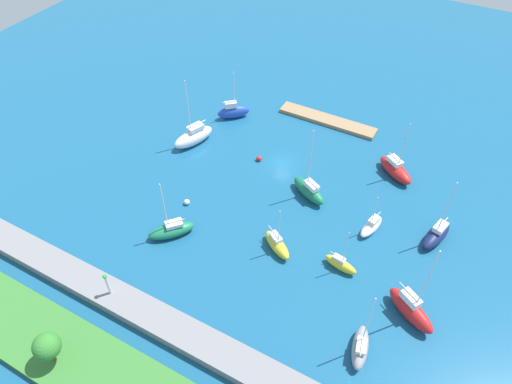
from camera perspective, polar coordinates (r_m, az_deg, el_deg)
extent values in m
plane|color=#19567F|center=(77.25, 3.25, 3.40)|extent=(160.00, 160.00, 0.00)
cube|color=#997A56|center=(87.07, 8.70, 8.66)|extent=(18.03, 3.02, 0.68)
cube|color=gray|center=(59.08, -11.65, -15.16)|extent=(66.24, 3.95, 1.40)
cube|color=#387A33|center=(57.06, -16.97, -21.36)|extent=(51.50, 8.17, 0.92)
cylinder|color=silver|center=(60.58, -17.59, -10.78)|extent=(0.36, 0.36, 3.20)
sphere|color=green|center=(59.13, -17.98, -9.76)|extent=(0.56, 0.56, 0.56)
cylinder|color=brown|center=(58.93, -23.58, -17.76)|extent=(0.36, 0.36, 2.21)
sphere|color=#337F2D|center=(57.26, -24.17, -16.79)|extent=(3.04, 3.04, 3.04)
ellipsoid|color=#19724C|center=(66.90, -10.29, -4.65)|extent=(6.09, 6.42, 1.87)
cube|color=silver|center=(66.01, -9.99, -3.85)|extent=(2.61, 2.68, 0.59)
cylinder|color=silver|center=(63.19, -11.16, -1.74)|extent=(0.16, 0.16, 8.24)
cylinder|color=silver|center=(65.70, -9.74, -3.51)|extent=(1.70, 1.87, 0.13)
ellipsoid|color=yellow|center=(64.25, 2.59, -6.47)|extent=(5.57, 4.38, 1.86)
cube|color=silver|center=(63.53, 2.42, -5.51)|extent=(2.23, 1.93, 0.59)
cylinder|color=silver|center=(61.03, 2.85, -4.30)|extent=(0.13, 0.13, 6.14)
cylinder|color=silver|center=(63.51, 2.15, -4.90)|extent=(2.28, 1.48, 0.11)
ellipsoid|color=white|center=(81.22, -7.64, 6.65)|extent=(5.11, 8.03, 2.66)
cube|color=silver|center=(80.42, -7.40, 7.80)|extent=(2.43, 3.11, 0.80)
cylinder|color=silver|center=(77.38, -8.31, 10.18)|extent=(0.18, 0.18, 9.87)
cylinder|color=silver|center=(80.35, -7.09, 8.28)|extent=(1.25, 3.00, 0.15)
ellipsoid|color=red|center=(77.68, 16.64, 2.58)|extent=(7.18, 5.98, 2.19)
cube|color=silver|center=(77.02, 16.60, 3.66)|extent=(2.91, 2.63, 0.78)
cylinder|color=silver|center=(74.26, 17.62, 5.39)|extent=(0.17, 0.17, 8.21)
cylinder|color=silver|center=(76.86, 16.53, 4.10)|extent=(2.13, 1.52, 0.14)
ellipsoid|color=#2347B2|center=(86.79, -2.76, 9.71)|extent=(5.57, 5.26, 2.34)
cube|color=silver|center=(85.76, -3.11, 10.59)|extent=(2.29, 2.21, 1.05)
cylinder|color=silver|center=(84.22, -2.67, 12.35)|extent=(0.14, 0.14, 7.06)
cylinder|color=silver|center=(85.32, -3.39, 10.93)|extent=(1.79, 1.63, 0.11)
ellipsoid|color=gray|center=(57.26, 12.59, -18.01)|extent=(2.97, 5.83, 2.01)
cube|color=silver|center=(55.95, 12.73, -17.81)|extent=(1.50, 2.19, 0.51)
cylinder|color=silver|center=(52.78, 13.55, -15.05)|extent=(0.13, 0.13, 8.73)
cylinder|color=silver|center=(55.42, 12.75, -17.94)|extent=(0.57, 2.15, 0.11)
ellipsoid|color=#141E4C|center=(69.90, 21.10, -4.95)|extent=(3.80, 6.75, 1.89)
cube|color=silver|center=(69.31, 21.58, -4.00)|extent=(1.88, 2.57, 0.75)
cylinder|color=silver|center=(65.74, 22.22, -1.91)|extent=(0.15, 0.15, 9.40)
cylinder|color=silver|center=(69.28, 21.87, -3.49)|extent=(0.81, 2.58, 0.12)
ellipsoid|color=#19724C|center=(71.48, 6.44, 0.17)|extent=(6.93, 4.95, 2.22)
cube|color=silver|center=(70.15, 6.81, 0.79)|extent=(2.72, 2.23, 0.79)
cylinder|color=silver|center=(67.50, 6.68, 4.07)|extent=(0.16, 0.16, 10.12)
cylinder|color=silver|center=(69.60, 7.02, 0.95)|extent=(2.20, 1.23, 0.13)
ellipsoid|color=yellow|center=(63.33, 10.28, -8.69)|extent=(4.80, 2.07, 1.63)
cube|color=silver|center=(62.60, 10.11, -7.98)|extent=(1.78, 1.06, 0.42)
cylinder|color=silver|center=(60.33, 10.93, -6.66)|extent=(0.11, 0.11, 5.91)
cylinder|color=silver|center=(62.42, 9.82, -7.60)|extent=(2.04, 0.41, 0.09)
ellipsoid|color=white|center=(68.51, 13.87, -4.13)|extent=(2.79, 5.15, 1.53)
cube|color=silver|center=(67.97, 14.20, -3.34)|extent=(1.40, 1.95, 0.63)
cylinder|color=silver|center=(65.85, 14.27, -2.27)|extent=(0.12, 0.12, 5.40)
cylinder|color=silver|center=(67.94, 14.48, -2.85)|extent=(0.61, 2.19, 0.09)
ellipsoid|color=red|center=(60.92, 18.35, -13.53)|extent=(7.09, 5.38, 2.58)
cube|color=silver|center=(59.62, 18.37, -12.23)|extent=(2.81, 2.36, 1.02)
cylinder|color=silver|center=(55.57, 20.13, -10.15)|extent=(0.17, 0.17, 10.60)
cylinder|color=silver|center=(59.27, 18.11, -11.48)|extent=(2.69, 1.68, 0.13)
sphere|color=white|center=(71.02, -8.43, -1.22)|extent=(0.89, 0.89, 0.89)
sphere|color=red|center=(77.56, 0.36, 4.12)|extent=(0.89, 0.89, 0.89)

